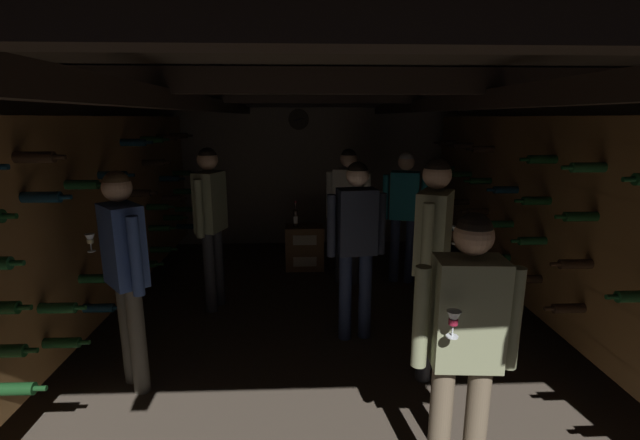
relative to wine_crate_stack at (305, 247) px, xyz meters
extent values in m
plane|color=#473D33|center=(0.15, -1.94, -0.30)|extent=(8.40, 8.40, 0.00)
cube|color=gray|center=(0.15, 1.29, 0.88)|extent=(4.72, 0.06, 2.35)
cube|color=gray|center=(-2.18, -1.94, 0.88)|extent=(0.06, 6.40, 2.35)
cube|color=gray|center=(2.48, -1.94, 0.88)|extent=(0.06, 6.40, 2.35)
cube|color=black|center=(0.15, -1.94, 2.08)|extent=(4.72, 6.52, 0.06)
cube|color=black|center=(0.15, -4.74, 1.96)|extent=(4.60, 0.14, 0.16)
cube|color=black|center=(0.15, -2.88, 1.96)|extent=(4.60, 0.14, 0.16)
cube|color=black|center=(0.15, -1.01, 1.96)|extent=(4.60, 0.14, 0.16)
cube|color=black|center=(0.15, 0.86, 1.96)|extent=(4.60, 0.14, 0.16)
cube|color=black|center=(-0.89, -1.94, 1.85)|extent=(0.12, 6.40, 0.12)
cube|color=black|center=(1.18, -1.94, 1.85)|extent=(0.12, 6.40, 0.12)
cylinder|color=white|center=(-0.07, 1.24, 1.71)|extent=(0.30, 0.02, 0.30)
cylinder|color=#2D2314|center=(-0.07, 1.23, 1.71)|extent=(0.32, 0.01, 0.32)
cube|color=black|center=(-0.07, 1.22, 1.71)|extent=(0.10, 0.01, 0.05)
cube|color=black|center=(-0.07, 1.22, 1.71)|extent=(0.16, 0.01, 0.04)
cube|color=brown|center=(-1.99, -1.79, 0.85)|extent=(0.32, 5.50, 1.80)
cylinder|color=#143819|center=(-1.73, -3.43, 0.21)|extent=(0.28, 0.07, 0.07)
cylinder|color=#143819|center=(-1.56, -3.43, 0.21)|extent=(0.07, 0.03, 0.03)
cylinder|color=#143819|center=(-1.73, -2.90, 0.21)|extent=(0.28, 0.07, 0.07)
cylinder|color=#143819|center=(-1.56, -2.90, 0.21)|extent=(0.07, 0.03, 0.03)
cylinder|color=#0F2838|center=(-1.73, -2.33, 0.21)|extent=(0.28, 0.07, 0.07)
cylinder|color=#0F2838|center=(-1.56, -2.33, 0.21)|extent=(0.07, 0.03, 0.03)
cylinder|color=black|center=(-1.73, -1.79, 0.21)|extent=(0.28, 0.07, 0.07)
cylinder|color=black|center=(-1.56, -1.79, 0.21)|extent=(0.07, 0.03, 0.03)
cylinder|color=#143819|center=(-1.73, -1.23, 0.21)|extent=(0.28, 0.07, 0.07)
cylinder|color=#143819|center=(-1.56, -1.23, 0.21)|extent=(0.07, 0.03, 0.03)
cylinder|color=#143819|center=(-1.73, -0.70, 0.21)|extent=(0.28, 0.07, 0.07)
cylinder|color=#143819|center=(-1.56, -0.70, 0.21)|extent=(0.07, 0.03, 0.03)
cylinder|color=#0F2838|center=(-1.73, 0.42, 0.21)|extent=(0.28, 0.07, 0.07)
cylinder|color=#0F2838|center=(-1.56, 0.42, 0.21)|extent=(0.07, 0.03, 0.03)
cylinder|color=#143819|center=(-1.56, -3.46, 0.46)|extent=(0.07, 0.03, 0.03)
cylinder|color=#194723|center=(-1.73, -2.89, 0.46)|extent=(0.28, 0.07, 0.07)
cylinder|color=#194723|center=(-1.56, -2.89, 0.46)|extent=(0.07, 0.03, 0.03)
cylinder|color=#194723|center=(-1.73, -2.34, 0.46)|extent=(0.28, 0.07, 0.07)
cylinder|color=#194723|center=(-1.56, -2.34, 0.46)|extent=(0.07, 0.03, 0.03)
cylinder|color=#0F2838|center=(-1.73, -1.78, 0.46)|extent=(0.28, 0.07, 0.07)
cylinder|color=#0F2838|center=(-1.56, -1.78, 0.46)|extent=(0.07, 0.03, 0.03)
cylinder|color=#143819|center=(-1.73, -0.68, 0.46)|extent=(0.28, 0.07, 0.07)
cylinder|color=#143819|center=(-1.56, -0.68, 0.46)|extent=(0.07, 0.03, 0.03)
cylinder|color=#143819|center=(-1.73, -0.14, 0.46)|extent=(0.28, 0.07, 0.07)
cylinder|color=#143819|center=(-1.56, -0.14, 0.46)|extent=(0.07, 0.03, 0.03)
cylinder|color=#194723|center=(-1.73, 0.40, 0.46)|extent=(0.28, 0.07, 0.07)
cylinder|color=#194723|center=(-1.56, 0.40, 0.46)|extent=(0.07, 0.03, 0.03)
cylinder|color=#143819|center=(-1.56, -3.45, 0.72)|extent=(0.07, 0.03, 0.03)
cylinder|color=black|center=(-1.73, -1.79, 0.72)|extent=(0.28, 0.07, 0.07)
cylinder|color=black|center=(-1.56, -1.79, 0.72)|extent=(0.07, 0.03, 0.03)
cylinder|color=#143819|center=(-1.73, -0.69, 0.72)|extent=(0.28, 0.07, 0.07)
cylinder|color=#143819|center=(-1.56, -0.69, 0.72)|extent=(0.07, 0.03, 0.03)
cylinder|color=black|center=(-1.73, -0.13, 0.72)|extent=(0.28, 0.07, 0.07)
cylinder|color=black|center=(-1.56, -0.13, 0.72)|extent=(0.07, 0.03, 0.03)
cylinder|color=#194723|center=(-1.73, 0.40, 0.72)|extent=(0.28, 0.07, 0.07)
cylinder|color=#194723|center=(-1.56, 0.40, 0.72)|extent=(0.07, 0.03, 0.03)
cylinder|color=#194723|center=(-1.56, -3.45, 0.98)|extent=(0.07, 0.03, 0.03)
cylinder|color=black|center=(-1.73, -1.24, 0.98)|extent=(0.28, 0.07, 0.07)
cylinder|color=black|center=(-1.56, -1.24, 0.98)|extent=(0.07, 0.03, 0.03)
cylinder|color=#0F2838|center=(-1.73, -0.16, 0.98)|extent=(0.28, 0.07, 0.07)
cylinder|color=#0F2838|center=(-1.56, -0.16, 0.98)|extent=(0.07, 0.03, 0.03)
cylinder|color=#143819|center=(-1.73, 0.42, 0.98)|extent=(0.28, 0.07, 0.07)
cylinder|color=#143819|center=(-1.56, 0.42, 0.98)|extent=(0.07, 0.03, 0.03)
cylinder|color=#143819|center=(-1.56, -3.45, 1.24)|extent=(0.07, 0.03, 0.03)
cylinder|color=#0F2838|center=(-1.73, -2.89, 1.24)|extent=(0.28, 0.07, 0.07)
cylinder|color=#0F2838|center=(-1.56, -2.89, 1.24)|extent=(0.07, 0.03, 0.03)
cylinder|color=#194723|center=(-1.73, -2.35, 1.24)|extent=(0.28, 0.07, 0.07)
cylinder|color=#194723|center=(-1.56, -2.35, 1.24)|extent=(0.07, 0.03, 0.03)
cylinder|color=#0F2838|center=(-1.73, -1.80, 1.24)|extent=(0.28, 0.07, 0.07)
cylinder|color=#0F2838|center=(-1.56, -1.80, 1.24)|extent=(0.07, 0.03, 0.03)
cylinder|color=black|center=(-1.73, -0.70, 1.24)|extent=(0.28, 0.07, 0.07)
cylinder|color=black|center=(-1.56, -0.70, 1.24)|extent=(0.07, 0.03, 0.03)
cylinder|color=#0F2838|center=(-1.56, -3.45, 1.49)|extent=(0.07, 0.03, 0.03)
cylinder|color=black|center=(-1.73, -2.90, 1.49)|extent=(0.28, 0.07, 0.07)
cylinder|color=black|center=(-1.56, -2.90, 1.49)|extent=(0.07, 0.03, 0.03)
cylinder|color=#0F2838|center=(-1.73, -1.24, 1.49)|extent=(0.28, 0.07, 0.07)
cylinder|color=#0F2838|center=(-1.56, -1.24, 1.49)|extent=(0.07, 0.03, 0.03)
cylinder|color=#143819|center=(-1.73, -0.69, 1.49)|extent=(0.28, 0.07, 0.07)
cylinder|color=#143819|center=(-1.56, -0.69, 1.49)|extent=(0.07, 0.03, 0.03)
cylinder|color=black|center=(-1.73, -0.14, 1.49)|extent=(0.28, 0.07, 0.07)
cylinder|color=black|center=(-1.56, -0.14, 1.49)|extent=(0.07, 0.03, 0.03)
cylinder|color=black|center=(-1.73, 0.40, 1.49)|extent=(0.28, 0.07, 0.07)
cylinder|color=black|center=(-1.56, 0.40, 1.49)|extent=(0.07, 0.03, 0.03)
cube|color=brown|center=(-1.84, -1.79, 0.08)|extent=(0.02, 5.50, 0.02)
cube|color=brown|center=(-1.84, -1.79, 0.34)|extent=(0.02, 5.50, 0.02)
cube|color=brown|center=(-1.84, -1.79, 0.59)|extent=(0.02, 5.50, 0.02)
cube|color=brown|center=(-1.84, -1.79, 0.85)|extent=(0.02, 5.50, 0.02)
cube|color=brown|center=(-1.84, -1.79, 1.11)|extent=(0.02, 5.50, 0.02)
cube|color=brown|center=(-1.84, -1.79, 1.36)|extent=(0.02, 5.50, 0.02)
cube|color=brown|center=(-1.84, -1.79, 1.62)|extent=(0.02, 5.50, 0.02)
cube|color=brown|center=(2.29, -1.79, 0.85)|extent=(0.32, 5.50, 1.80)
cylinder|color=black|center=(2.03, -2.72, 0.31)|extent=(0.28, 0.07, 0.07)
cylinder|color=black|center=(1.85, -2.72, 0.31)|extent=(0.07, 0.03, 0.03)
cylinder|color=black|center=(2.03, -2.10, 0.31)|extent=(0.28, 0.07, 0.07)
cylinder|color=black|center=(1.85, -2.10, 0.31)|extent=(0.07, 0.03, 0.03)
cylinder|color=#194723|center=(2.03, -1.48, 0.31)|extent=(0.28, 0.07, 0.07)
cylinder|color=#194723|center=(1.85, -1.48, 0.31)|extent=(0.07, 0.03, 0.03)
cylinder|color=#0F2838|center=(2.03, -0.25, 0.31)|extent=(0.28, 0.07, 0.07)
cylinder|color=#0F2838|center=(1.85, -0.25, 0.31)|extent=(0.07, 0.03, 0.03)
cylinder|color=#194723|center=(2.03, -3.33, 0.67)|extent=(0.28, 0.07, 0.07)
cylinder|color=#194723|center=(1.85, -3.33, 0.67)|extent=(0.07, 0.03, 0.03)
cylinder|color=black|center=(2.03, -2.72, 0.67)|extent=(0.28, 0.07, 0.07)
cylinder|color=black|center=(1.85, -2.72, 0.67)|extent=(0.07, 0.03, 0.03)
cylinder|color=#194723|center=(2.03, -2.10, 0.67)|extent=(0.28, 0.07, 0.07)
cylinder|color=#194723|center=(1.85, -2.10, 0.67)|extent=(0.07, 0.03, 0.03)
cylinder|color=#194723|center=(2.03, -1.48, 0.67)|extent=(0.28, 0.07, 0.07)
cylinder|color=#194723|center=(1.85, -1.48, 0.67)|extent=(0.07, 0.03, 0.03)
cylinder|color=black|center=(2.03, -0.87, 0.67)|extent=(0.28, 0.07, 0.07)
cylinder|color=black|center=(1.85, -0.87, 0.67)|extent=(0.07, 0.03, 0.03)
cylinder|color=black|center=(2.03, -0.27, 0.67)|extent=(0.28, 0.07, 0.07)
cylinder|color=black|center=(1.85, -0.27, 0.67)|extent=(0.07, 0.03, 0.03)
cylinder|color=#0F2838|center=(2.03, 0.34, 0.67)|extent=(0.28, 0.07, 0.07)
cylinder|color=#0F2838|center=(1.85, 0.34, 0.67)|extent=(0.07, 0.03, 0.03)
cylinder|color=#143819|center=(2.03, -2.71, 1.03)|extent=(0.28, 0.07, 0.07)
cylinder|color=#143819|center=(1.85, -2.71, 1.03)|extent=(0.07, 0.03, 0.03)
cylinder|color=#143819|center=(2.03, -2.09, 1.03)|extent=(0.28, 0.07, 0.07)
cylinder|color=#143819|center=(1.85, -2.09, 1.03)|extent=(0.07, 0.03, 0.03)
cylinder|color=#0F2838|center=(2.03, -1.50, 1.03)|extent=(0.28, 0.07, 0.07)
cylinder|color=#0F2838|center=(1.85, -1.50, 1.03)|extent=(0.07, 0.03, 0.03)
cylinder|color=#143819|center=(2.03, -0.87, 1.03)|extent=(0.28, 0.07, 0.07)
cylinder|color=#143819|center=(1.85, -0.87, 1.03)|extent=(0.07, 0.03, 0.03)
cylinder|color=#143819|center=(2.03, -0.27, 1.03)|extent=(0.28, 0.07, 0.07)
cylinder|color=#143819|center=(1.85, -0.27, 1.03)|extent=(0.07, 0.03, 0.03)
cylinder|color=#143819|center=(2.03, 0.36, 1.03)|extent=(0.28, 0.07, 0.07)
cylinder|color=#143819|center=(1.85, 0.36, 1.03)|extent=(0.07, 0.03, 0.03)
cylinder|color=#194723|center=(1.85, -3.31, 1.39)|extent=(0.07, 0.03, 0.03)
cylinder|color=#194723|center=(2.03, -2.71, 1.39)|extent=(0.28, 0.07, 0.07)
cylinder|color=#194723|center=(1.85, -2.71, 1.39)|extent=(0.07, 0.03, 0.03)
cylinder|color=#143819|center=(2.03, -2.10, 1.39)|extent=(0.28, 0.07, 0.07)
cylinder|color=#143819|center=(1.85, -2.10, 1.39)|extent=(0.07, 0.03, 0.03)
cylinder|color=black|center=(2.03, -0.87, 1.39)|extent=(0.28, 0.07, 0.07)
cylinder|color=black|center=(1.85, -0.87, 1.39)|extent=(0.07, 0.03, 0.03)
cylinder|color=black|center=(2.03, -0.26, 1.39)|extent=(0.28, 0.07, 0.07)
cylinder|color=black|center=(1.85, -0.26, 1.39)|extent=(0.07, 0.03, 0.03)
cylinder|color=black|center=(2.03, 0.35, 1.39)|extent=(0.28, 0.07, 0.07)
cylinder|color=black|center=(1.85, 0.35, 1.39)|extent=(0.07, 0.03, 0.03)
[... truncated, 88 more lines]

